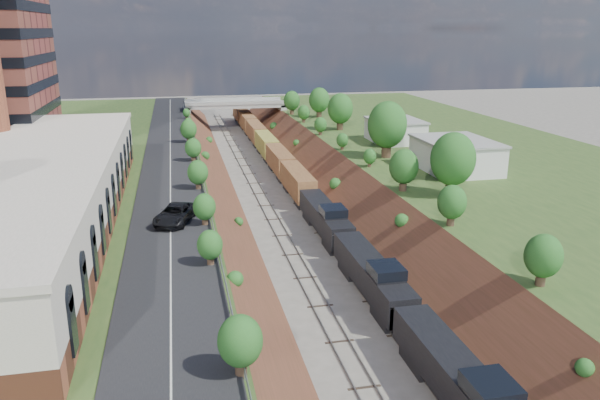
# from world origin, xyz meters

# --- Properties ---
(platform_left) EXTENTS (44.00, 180.00, 5.00)m
(platform_left) POSITION_xyz_m (-33.00, 60.00, 2.50)
(platform_left) COLOR #304F20
(platform_left) RESTS_ON ground
(platform_right) EXTENTS (44.00, 180.00, 5.00)m
(platform_right) POSITION_xyz_m (33.00, 60.00, 2.50)
(platform_right) COLOR #304F20
(platform_right) RESTS_ON ground
(embankment_left) EXTENTS (10.00, 180.00, 10.00)m
(embankment_left) POSITION_xyz_m (-11.00, 60.00, 0.00)
(embankment_left) COLOR brown
(embankment_left) RESTS_ON ground
(embankment_right) EXTENTS (10.00, 180.00, 10.00)m
(embankment_right) POSITION_xyz_m (11.00, 60.00, 0.00)
(embankment_right) COLOR brown
(embankment_right) RESTS_ON ground
(rail_left_track) EXTENTS (1.58, 180.00, 0.18)m
(rail_left_track) POSITION_xyz_m (-2.60, 60.00, 0.09)
(rail_left_track) COLOR gray
(rail_left_track) RESTS_ON ground
(rail_right_track) EXTENTS (1.58, 180.00, 0.18)m
(rail_right_track) POSITION_xyz_m (2.60, 60.00, 0.09)
(rail_right_track) COLOR gray
(rail_right_track) RESTS_ON ground
(road) EXTENTS (8.00, 180.00, 0.10)m
(road) POSITION_xyz_m (-15.50, 60.00, 5.05)
(road) COLOR black
(road) RESTS_ON platform_left
(guardrail) EXTENTS (0.10, 171.00, 0.70)m
(guardrail) POSITION_xyz_m (-11.40, 59.80, 5.55)
(guardrail) COLOR #99999E
(guardrail) RESTS_ON platform_left
(commercial_building) EXTENTS (14.30, 62.30, 7.00)m
(commercial_building) POSITION_xyz_m (-28.00, 38.00, 8.51)
(commercial_building) COLOR brown
(commercial_building) RESTS_ON platform_left
(overpass) EXTENTS (24.50, 8.30, 7.40)m
(overpass) POSITION_xyz_m (0.00, 122.00, 4.92)
(overpass) COLOR gray
(overpass) RESTS_ON ground
(white_building_near) EXTENTS (9.00, 12.00, 4.00)m
(white_building_near) POSITION_xyz_m (23.50, 52.00, 7.00)
(white_building_near) COLOR silver
(white_building_near) RESTS_ON platform_right
(white_building_far) EXTENTS (8.00, 10.00, 3.60)m
(white_building_far) POSITION_xyz_m (23.00, 74.00, 6.80)
(white_building_far) COLOR silver
(white_building_far) RESTS_ON platform_right
(tree_right_large) EXTENTS (5.25, 5.25, 7.61)m
(tree_right_large) POSITION_xyz_m (17.00, 40.00, 9.38)
(tree_right_large) COLOR #473323
(tree_right_large) RESTS_ON platform_right
(tree_left_crest) EXTENTS (2.45, 2.45, 3.55)m
(tree_left_crest) POSITION_xyz_m (-11.80, 20.00, 7.04)
(tree_left_crest) COLOR #473323
(tree_left_crest) RESTS_ON platform_left
(freight_train) EXTENTS (2.74, 140.71, 4.55)m
(freight_train) POSITION_xyz_m (2.60, 73.77, 2.42)
(freight_train) COLOR black
(freight_train) RESTS_ON ground
(suv) EXTENTS (4.99, 7.17, 1.82)m
(suv) POSITION_xyz_m (-14.99, 36.33, 6.01)
(suv) COLOR black
(suv) RESTS_ON road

